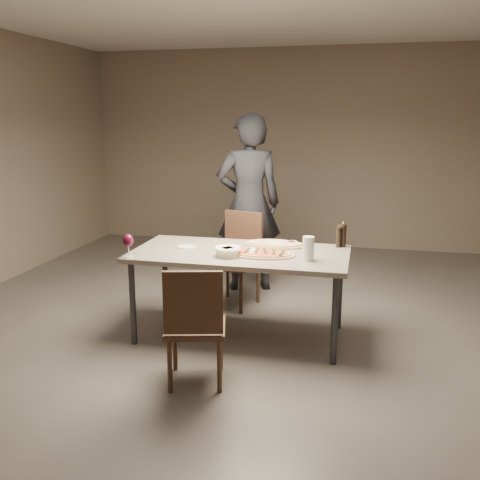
% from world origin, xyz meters
% --- Properties ---
extents(room, '(7.00, 7.00, 7.00)m').
position_xyz_m(room, '(0.00, 0.00, 1.40)').
color(room, '#5C554F').
rests_on(room, ground).
extents(dining_table, '(1.80, 0.90, 0.75)m').
position_xyz_m(dining_table, '(0.00, 0.00, 0.69)').
color(dining_table, gray).
rests_on(dining_table, ground).
extents(zucchini_pizza, '(0.56, 0.31, 0.05)m').
position_xyz_m(zucchini_pizza, '(0.19, -0.08, 0.77)').
color(zucchini_pizza, tan).
rests_on(zucchini_pizza, dining_table).
extents(ham_pizza, '(0.53, 0.29, 0.04)m').
position_xyz_m(ham_pizza, '(0.25, 0.27, 0.77)').
color(ham_pizza, tan).
rests_on(ham_pizza, dining_table).
extents(bread_basket, '(0.22, 0.22, 0.08)m').
position_xyz_m(bread_basket, '(-0.06, -0.17, 0.80)').
color(bread_basket, beige).
rests_on(bread_basket, dining_table).
extents(oil_dish, '(0.12, 0.12, 0.01)m').
position_xyz_m(oil_dish, '(0.14, -0.14, 0.76)').
color(oil_dish, white).
rests_on(oil_dish, dining_table).
extents(pepper_mill_left, '(0.06, 0.06, 0.22)m').
position_xyz_m(pepper_mill_left, '(0.83, 0.38, 0.85)').
color(pepper_mill_left, black).
rests_on(pepper_mill_left, dining_table).
extents(pepper_mill_right, '(0.05, 0.05, 0.20)m').
position_xyz_m(pepper_mill_right, '(0.79, 0.35, 0.84)').
color(pepper_mill_right, black).
rests_on(pepper_mill_right, dining_table).
extents(carafe, '(0.09, 0.09, 0.19)m').
position_xyz_m(carafe, '(0.58, -0.15, 0.85)').
color(carafe, silver).
rests_on(carafe, dining_table).
extents(wine_glass, '(0.09, 0.09, 0.19)m').
position_xyz_m(wine_glass, '(-0.83, -0.38, 0.88)').
color(wine_glass, silver).
rests_on(wine_glass, dining_table).
extents(side_plate, '(0.16, 0.16, 0.01)m').
position_xyz_m(side_plate, '(-0.48, 0.04, 0.76)').
color(side_plate, white).
rests_on(side_plate, dining_table).
extents(chair_near, '(0.50, 0.50, 0.87)m').
position_xyz_m(chair_near, '(-0.10, -0.94, 0.49)').
color(chair_near, '#40281B').
rests_on(chair_near, ground).
extents(chair_far, '(0.54, 0.54, 0.92)m').
position_xyz_m(chair_far, '(-0.21, 0.82, 0.52)').
color(chair_far, '#40281B').
rests_on(chair_far, ground).
extents(diner, '(0.80, 0.65, 1.89)m').
position_xyz_m(diner, '(-0.21, 1.31, 0.95)').
color(diner, black).
rests_on(diner, ground).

